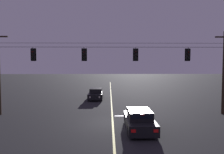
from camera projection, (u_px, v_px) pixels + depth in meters
The scene contains 10 objects.
ground_plane at pixel (113, 123), 15.46m from camera, with size 180.00×180.00×0.00m, color black.
lane_centre_stripe at pixel (111, 102), 24.28m from camera, with size 0.14×60.00×0.01m, color #D1C64C.
stop_bar_paint at pixel (134, 116), 17.72m from camera, with size 3.40×0.36×0.01m, color silver.
signal_span_assembly at pixel (112, 71), 18.08m from camera, with size 21.80×0.32×7.38m.
traffic_light_leftmost at pixel (33, 55), 17.88m from camera, with size 0.48×0.41×1.22m.
traffic_light_left_inner at pixel (84, 55), 17.94m from camera, with size 0.48×0.41×1.22m.
traffic_light_centre at pixel (136, 55), 18.00m from camera, with size 0.48×0.41×1.22m.
traffic_light_right_inner at pixel (188, 55), 18.07m from camera, with size 0.48×0.41×1.22m.
car_waiting_near_lane at pixel (139, 120), 13.85m from camera, with size 1.80×4.33×1.39m.
car_oncoming_lead at pixel (96, 94), 26.65m from camera, with size 1.80×4.42×1.39m.
Camera 1 is at (-0.27, -15.24, 4.36)m, focal length 32.83 mm.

